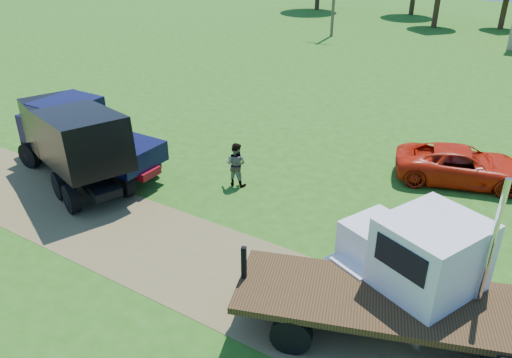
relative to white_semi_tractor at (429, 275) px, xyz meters
The scene contains 8 objects.
ground 4.60m from the white_semi_tractor, 165.79° to the right, with size 140.00×140.00×0.00m, color #2A5612.
dirt_track 4.60m from the white_semi_tractor, 165.79° to the right, with size 120.00×4.20×0.01m, color brown.
white_semi_tractor is the anchor object (origin of this frame).
black_dump_truck 14.44m from the white_semi_tractor, behind, with size 8.06×4.97×3.46m.
navy_truck 14.90m from the white_semi_tractor, behind, with size 7.05×2.52×3.02m.
orange_pickup 9.15m from the white_semi_tractor, 96.29° to the left, with size 2.43×5.26×1.46m, color red.
flatbed_trailer 1.11m from the white_semi_tractor, 112.65° to the right, with size 8.64×5.10×2.12m.
spectator_b 9.47m from the white_semi_tractor, 155.56° to the left, with size 0.88×0.69×1.81m, color #999999.
Camera 1 is at (5.91, -9.78, 9.39)m, focal length 35.00 mm.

